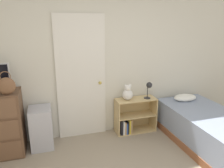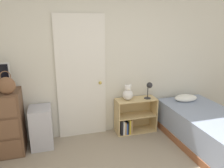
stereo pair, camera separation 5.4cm
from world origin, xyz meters
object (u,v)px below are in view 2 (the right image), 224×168
(bookshelf, at_px, (132,118))
(desk_lamp, at_px, (149,87))
(teddy_bear, at_px, (128,93))
(bed, at_px, (208,130))
(handbag, at_px, (6,85))
(storage_bin, at_px, (41,127))

(bookshelf, bearing_deg, desk_lamp, -9.93)
(bookshelf, distance_m, teddy_bear, 0.50)
(desk_lamp, height_order, bed, desk_lamp)
(desk_lamp, bearing_deg, bed, -45.52)
(bookshelf, xyz_separation_m, desk_lamp, (0.29, -0.05, 0.59))
(teddy_bear, relative_size, desk_lamp, 0.94)
(handbag, xyz_separation_m, bed, (2.99, -0.55, -0.84))
(bookshelf, distance_m, bed, 1.29)
(bookshelf, bearing_deg, storage_bin, -177.95)
(handbag, height_order, desk_lamp, handbag)
(handbag, distance_m, desk_lamp, 2.29)
(storage_bin, relative_size, bed, 0.35)
(handbag, distance_m, bed, 3.15)
(teddy_bear, relative_size, bed, 0.15)
(desk_lamp, bearing_deg, storage_bin, -179.83)
(bookshelf, relative_size, teddy_bear, 2.57)
(handbag, bearing_deg, desk_lamp, 4.77)
(handbag, relative_size, bookshelf, 0.45)
(bookshelf, height_order, desk_lamp, desk_lamp)
(storage_bin, height_order, desk_lamp, desk_lamp)
(storage_bin, xyz_separation_m, teddy_bear, (1.48, 0.05, 0.42))
(storage_bin, distance_m, bookshelf, 1.58)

